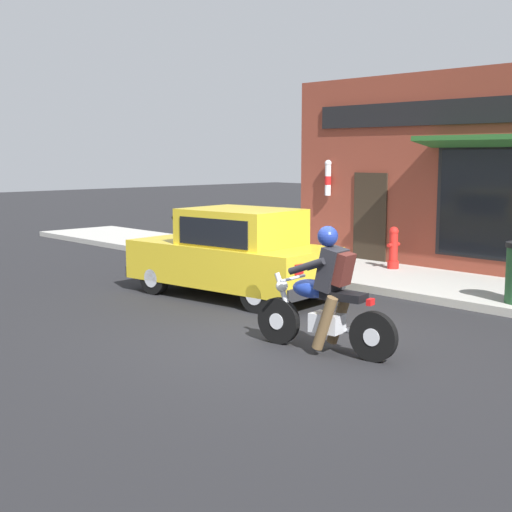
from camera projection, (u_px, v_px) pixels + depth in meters
ground_plane at (283, 341)px, 9.62m from camera, size 80.00×80.00×0.00m
sidewalk_curb at (341, 270)px, 15.07m from camera, size 2.60×22.00×0.14m
storefront_building at (486, 175)px, 14.11m from camera, size 1.25×9.49×4.20m
motorcycle_with_rider at (326, 300)px, 8.99m from camera, size 0.68×2.01×1.62m
car_hatchback at (233, 254)px, 12.53m from camera, size 2.08×3.95×1.57m
fire_hydrant at (393, 248)px, 14.82m from camera, size 0.36×0.24×0.88m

